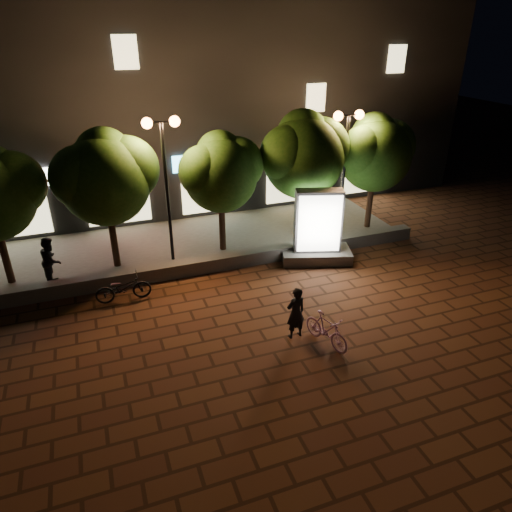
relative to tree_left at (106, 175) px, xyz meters
name	(u,v)px	position (x,y,z in m)	size (l,w,h in m)	color
ground	(259,330)	(3.45, -5.46, -3.44)	(80.00, 80.00, 0.00)	#522E19
retaining_wall	(221,262)	(3.45, -1.46, -3.19)	(16.00, 0.45, 0.50)	#5E5C57
sidewalk	(204,240)	(3.45, 1.04, -3.40)	(16.00, 5.00, 0.08)	#5E5C57
building_block	(164,93)	(3.44, 7.53, 1.55)	(28.00, 8.12, 11.30)	black
tree_left	(106,175)	(0.00, 0.00, 0.00)	(3.60, 3.00, 4.89)	black
tree_mid	(221,170)	(4.00, 0.00, -0.23)	(3.24, 2.70, 4.50)	black
tree_right	(304,152)	(7.30, 0.00, 0.12)	(3.72, 3.10, 5.07)	black
tree_far_right	(376,150)	(10.50, 0.00, -0.08)	(3.48, 2.90, 4.76)	black
street_lamp_left	(164,154)	(1.95, -0.26, 0.58)	(1.26, 0.36, 5.18)	black
street_lamp_right	(347,142)	(8.95, -0.26, 0.45)	(1.26, 0.36, 4.98)	black
ad_kiosk	(317,233)	(6.99, -2.02, -2.34)	(2.80, 1.97, 2.74)	#5E5C57
scooter_pink	(326,330)	(4.94, -6.71, -2.97)	(0.44, 1.57, 0.94)	#BE7DA9
rider	(296,313)	(4.28, -6.09, -2.65)	(0.58, 0.38, 1.58)	black
scooter_parked	(123,288)	(-0.05, -2.46, -2.99)	(0.60, 1.73, 0.91)	black
pedestrian	(51,260)	(-2.14, -0.61, -2.54)	(0.81, 0.63, 1.66)	black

